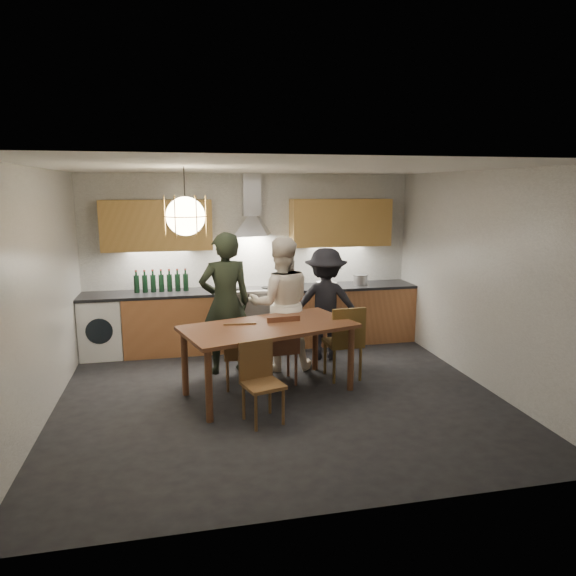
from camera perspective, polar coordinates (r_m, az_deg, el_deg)
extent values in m
plane|color=black|center=(6.13, -0.97, -11.87)|extent=(5.00, 5.00, 0.00)
cube|color=silver|center=(7.94, -4.13, 3.17)|extent=(5.00, 0.02, 2.60)
cube|color=silver|center=(3.63, 5.85, -6.46)|extent=(5.00, 0.02, 2.60)
cube|color=silver|center=(5.82, -25.95, -0.84)|extent=(0.02, 4.50, 2.60)
cube|color=silver|center=(6.68, 20.53, 0.99)|extent=(0.02, 4.50, 2.60)
cube|color=white|center=(5.65, -1.06, 13.22)|extent=(5.00, 4.50, 0.02)
cube|color=#C8804D|center=(7.74, -12.39, -3.84)|extent=(1.45, 0.60, 0.86)
cube|color=#C8804D|center=(8.15, 6.59, -2.90)|extent=(2.05, 0.60, 0.86)
cube|color=white|center=(7.82, -19.93, -4.14)|extent=(0.58, 0.58, 0.85)
cube|color=black|center=(7.65, -14.78, -0.67)|extent=(2.05, 0.62, 0.04)
cube|color=black|center=(8.05, 6.66, 0.21)|extent=(2.05, 0.62, 0.04)
cube|color=silver|center=(7.82, -3.73, -3.67)|extent=(0.90, 0.60, 0.80)
cube|color=black|center=(7.55, -3.42, -4.36)|extent=(0.78, 0.02, 0.42)
cube|color=slate|center=(7.72, -3.77, -0.51)|extent=(0.90, 0.60, 0.08)
cube|color=silver|center=(7.46, -3.49, -0.46)|extent=(0.90, 0.08, 0.04)
cube|color=tan|center=(7.64, -14.35, 6.77)|extent=(1.55, 0.35, 0.72)
cube|color=tan|center=(8.02, 5.85, 7.24)|extent=(1.55, 0.35, 0.72)
cube|color=silver|center=(7.73, -4.10, 10.32)|extent=(0.26, 0.22, 0.62)
cylinder|color=black|center=(5.44, -11.42, 10.45)|extent=(0.01, 0.01, 0.50)
sphere|color=#FFE0A5|center=(5.45, -11.32, 7.83)|extent=(0.40, 0.40, 0.40)
torus|color=gold|center=(5.45, -11.32, 7.83)|extent=(0.43, 0.43, 0.01)
cube|color=brown|center=(5.97, -2.17, -4.34)|extent=(2.15, 1.50, 0.04)
cylinder|color=brown|center=(5.41, -8.79, -10.71)|extent=(0.08, 0.08, 0.78)
cylinder|color=brown|center=(6.13, -11.40, -8.17)|extent=(0.08, 0.08, 0.78)
cylinder|color=brown|center=(6.20, 7.00, -7.80)|extent=(0.08, 0.08, 0.78)
cylinder|color=brown|center=(6.84, 3.05, -5.93)|extent=(0.08, 0.08, 0.78)
cube|color=brown|center=(6.28, -5.37, -7.34)|extent=(0.41, 0.41, 0.04)
cube|color=brown|center=(6.05, -5.33, -5.82)|extent=(0.38, 0.06, 0.42)
cylinder|color=brown|center=(6.51, -4.03, -8.65)|extent=(0.03, 0.03, 0.39)
cylinder|color=brown|center=(6.22, -3.83, -9.61)|extent=(0.03, 0.03, 0.39)
cylinder|color=brown|center=(6.49, -6.78, -8.74)|extent=(0.03, 0.03, 0.39)
cylinder|color=brown|center=(6.21, -6.71, -9.71)|extent=(0.03, 0.03, 0.39)
cube|color=brown|center=(6.38, -0.96, -6.79)|extent=(0.43, 0.43, 0.04)
cube|color=brown|center=(6.14, -0.50, -5.17)|extent=(0.40, 0.07, 0.44)
cylinder|color=brown|center=(6.64, 0.03, -8.10)|extent=(0.03, 0.03, 0.41)
cylinder|color=brown|center=(6.35, 0.89, -9.03)|extent=(0.03, 0.03, 0.41)
cylinder|color=brown|center=(6.56, -2.72, -8.36)|extent=(0.03, 0.03, 0.41)
cylinder|color=brown|center=(6.27, -1.98, -9.32)|extent=(0.03, 0.03, 0.41)
cube|color=brown|center=(6.57, 6.10, -6.06)|extent=(0.45, 0.45, 0.04)
cube|color=brown|center=(6.32, 6.77, -4.34)|extent=(0.43, 0.06, 0.47)
cylinder|color=brown|center=(6.86, 6.91, -7.44)|extent=(0.04, 0.04, 0.44)
cylinder|color=brown|center=(6.55, 8.04, -8.36)|extent=(0.04, 0.04, 0.44)
cylinder|color=brown|center=(6.74, 4.14, -7.72)|extent=(0.04, 0.04, 0.44)
cylinder|color=brown|center=(6.43, 5.15, -8.67)|extent=(0.04, 0.04, 0.44)
cube|color=brown|center=(5.35, -2.80, -10.71)|extent=(0.47, 0.47, 0.04)
cube|color=brown|center=(5.41, -3.60, -7.90)|extent=(0.37, 0.14, 0.41)
cylinder|color=brown|center=(5.24, -3.59, -13.69)|extent=(0.03, 0.03, 0.39)
cylinder|color=brown|center=(5.50, -4.95, -12.49)|extent=(0.03, 0.03, 0.39)
cylinder|color=brown|center=(5.37, -0.54, -13.07)|extent=(0.03, 0.03, 0.39)
cylinder|color=brown|center=(5.62, -2.02, -11.94)|extent=(0.03, 0.03, 0.39)
imported|color=black|center=(6.66, -6.98, -1.71)|extent=(0.73, 0.53, 1.85)
imported|color=silver|center=(6.77, -0.81, -1.78)|extent=(0.89, 0.71, 1.76)
imported|color=black|center=(7.21, 4.19, -1.79)|extent=(1.13, 0.82, 1.57)
imported|color=#B8B8BC|center=(7.88, 4.27, 0.43)|extent=(0.38, 0.38, 0.07)
cylinder|color=#B7B7BA|center=(8.06, 8.06, 0.88)|extent=(0.25, 0.25, 0.15)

